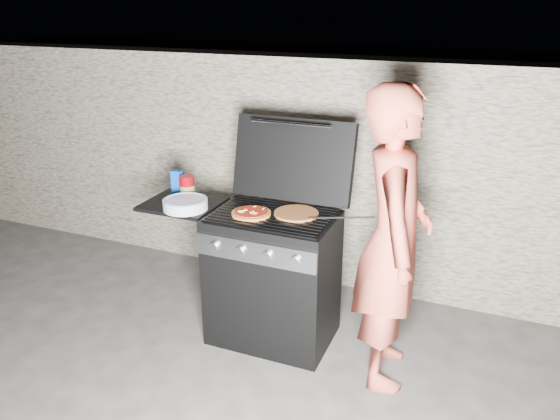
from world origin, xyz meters
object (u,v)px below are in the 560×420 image
at_px(sauce_jar, 187,186).
at_px(gas_grill, 240,271).
at_px(pizza_topped, 251,213).
at_px(person, 393,241).

bearing_deg(sauce_jar, gas_grill, -12.76).
bearing_deg(sauce_jar, pizza_topped, -15.26).
relative_size(pizza_topped, sauce_jar, 1.61).
bearing_deg(gas_grill, person, -4.84).
relative_size(pizza_topped, person, 0.14).
height_order(pizza_topped, sauce_jar, sauce_jar).
distance_m(pizza_topped, person, 0.92).
height_order(pizza_topped, person, person).
height_order(gas_grill, sauce_jar, sauce_jar).
distance_m(gas_grill, sauce_jar, 0.69).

